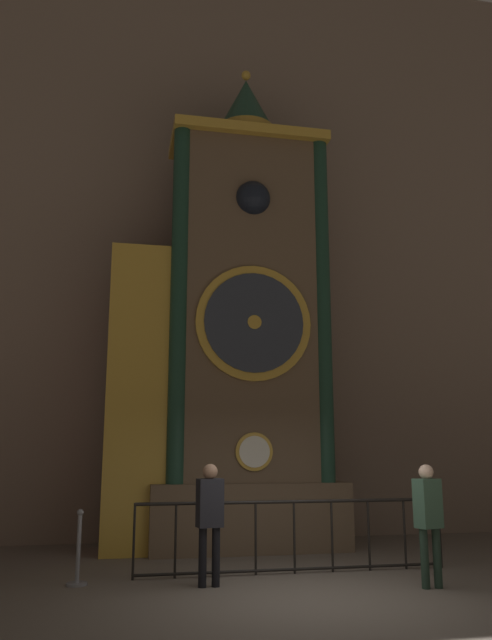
% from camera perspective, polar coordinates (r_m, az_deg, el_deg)
% --- Properties ---
extents(ground_plane, '(28.00, 28.00, 0.00)m').
position_cam_1_polar(ground_plane, '(8.38, 6.62, -24.04)').
color(ground_plane, brown).
extents(cathedral_back_wall, '(24.00, 0.32, 13.45)m').
position_cam_1_polar(cathedral_back_wall, '(14.21, -1.05, 8.58)').
color(cathedral_back_wall, '#7A6656').
rests_on(cathedral_back_wall, ground_plane).
extents(clock_tower, '(4.43, 1.79, 9.73)m').
position_cam_1_polar(clock_tower, '(12.12, -1.48, -1.24)').
color(clock_tower, brown).
rests_on(clock_tower, ground_plane).
extents(railing_fence, '(4.74, 0.05, 1.05)m').
position_cam_1_polar(railing_fence, '(9.82, 4.43, -18.79)').
color(railing_fence, black).
rests_on(railing_fence, ground_plane).
extents(visitor_near, '(0.37, 0.27, 1.60)m').
position_cam_1_polar(visitor_near, '(8.87, -3.34, -17.13)').
color(visitor_near, black).
rests_on(visitor_near, ground_plane).
extents(visitor_far, '(0.39, 0.31, 1.59)m').
position_cam_1_polar(visitor_far, '(9.11, 16.33, -16.59)').
color(visitor_far, '#213427').
rests_on(visitor_far, ground_plane).
extents(stanchion_post, '(0.28, 0.28, 0.99)m').
position_cam_1_polar(stanchion_post, '(9.33, -15.12, -20.46)').
color(stanchion_post, gray).
rests_on(stanchion_post, ground_plane).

